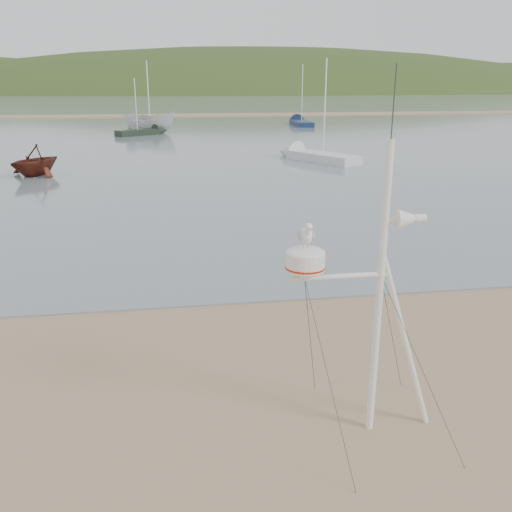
{
  "coord_description": "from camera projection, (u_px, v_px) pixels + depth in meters",
  "views": [
    {
      "loc": [
        0.51,
        -6.91,
        4.7
      ],
      "look_at": [
        1.73,
        1.0,
        2.09
      ],
      "focal_mm": 38.0,
      "sensor_mm": 36.0,
      "label": 1
    }
  ],
  "objects": [
    {
      "name": "sailboat_white_near",
      "position": [
        304.0,
        154.0,
        33.52
      ],
      "size": [
        4.57,
        6.29,
        6.37
      ],
      "color": "silver",
      "rests_on": "ground"
    },
    {
      "name": "sandbar",
      "position": [
        166.0,
        116.0,
        73.62
      ],
      "size": [
        560.0,
        7.0,
        0.07
      ],
      "primitive_type": "cube",
      "color": "#907253",
      "rests_on": "water"
    },
    {
      "name": "far_cottages",
      "position": [
        175.0,
        82.0,
        191.23
      ],
      "size": [
        294.4,
        6.3,
        8.0
      ],
      "color": "beige",
      "rests_on": "ground"
    },
    {
      "name": "mast_rig",
      "position": [
        372.0,
        355.0,
        7.26
      ],
      "size": [
        2.17,
        2.31,
        4.89
      ],
      "color": "white",
      "rests_on": "ground"
    },
    {
      "name": "boat_red",
      "position": [
        33.0,
        146.0,
        27.21
      ],
      "size": [
        3.01,
        2.76,
        2.98
      ],
      "primitive_type": "imported",
      "rotation": [
        0.0,
        0.0,
        -0.61
      ],
      "color": "#511D12",
      "rests_on": "water"
    },
    {
      "name": "ground",
      "position": [
        149.0,
        419.0,
        7.87
      ],
      "size": [
        560.0,
        560.0,
        0.0
      ],
      "primitive_type": "plane",
      "color": "#907253",
      "rests_on": "ground"
    },
    {
      "name": "hill_ridge",
      "position": [
        212.0,
        138.0,
        237.47
      ],
      "size": [
        620.0,
        180.0,
        80.0
      ],
      "color": "#283A17",
      "rests_on": "ground"
    },
    {
      "name": "water",
      "position": [
        167.0,
        100.0,
        131.89
      ],
      "size": [
        560.0,
        256.0,
        0.04
      ],
      "primitive_type": "cube",
      "color": "slate",
      "rests_on": "ground"
    },
    {
      "name": "boat_white",
      "position": [
        149.0,
        105.0,
        49.5
      ],
      "size": [
        2.28,
        2.25,
        4.88
      ],
      "primitive_type": "imported",
      "rotation": [
        0.0,
        0.0,
        1.32
      ],
      "color": "silver",
      "rests_on": "water"
    },
    {
      "name": "sailboat_blue_far",
      "position": [
        298.0,
        122.0,
        59.35
      ],
      "size": [
        1.81,
        6.85,
        6.78
      ],
      "color": "#132545",
      "rests_on": "ground"
    },
    {
      "name": "sailboat_dark_mid",
      "position": [
        149.0,
        131.0,
        48.39
      ],
      "size": [
        4.91,
        4.0,
        5.18
      ],
      "color": "black",
      "rests_on": "ground"
    }
  ]
}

